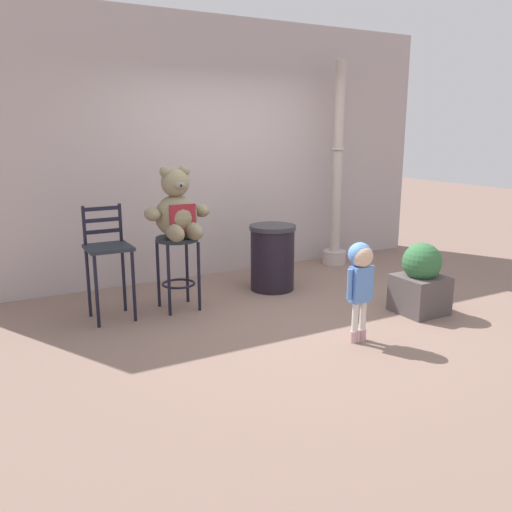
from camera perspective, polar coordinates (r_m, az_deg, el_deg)
The scene contains 9 objects.
ground_plane at distance 5.37m, azimuth 4.70°, elevation -6.13°, with size 24.00×24.00×0.00m, color #7F6458.
building_wall at distance 6.78m, azimuth -4.45°, elevation 11.28°, with size 6.07×0.30×3.09m, color #AE9E9E.
bar_stool_with_teddy at distance 5.41m, azimuth -8.36°, elevation -0.10°, with size 0.42×0.42×0.75m.
teddy_bear at distance 5.29m, azimuth -8.41°, elevation 4.75°, with size 0.65×0.59×0.70m.
child_walking at distance 4.57m, azimuth 11.10°, elevation -1.53°, with size 0.28×0.22×0.87m.
trash_bin at distance 6.05m, azimuth 1.75°, elevation -0.14°, with size 0.52×0.52×0.74m.
lamppost at distance 7.21m, azimuth 8.61°, elevation 7.24°, with size 0.31×0.31×2.65m.
bar_chair_empty at distance 5.25m, azimuth -15.52°, elevation 0.24°, with size 0.41×0.41×1.09m.
planter_with_shrub at distance 5.54m, azimuth 17.17°, elevation -2.54°, with size 0.45×0.45×0.71m.
Camera 1 is at (-2.84, -4.19, 1.79)m, focal length 37.45 mm.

